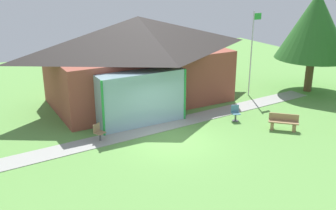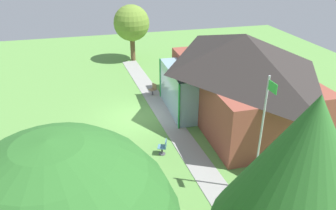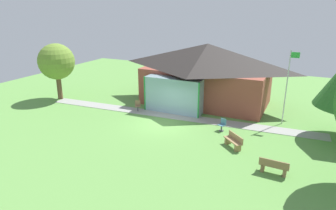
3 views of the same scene
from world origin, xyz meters
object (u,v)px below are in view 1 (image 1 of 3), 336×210
object	(u,v)px
tree_east_hedge	(315,25)
pavilion	(139,59)
patio_chair_lawn_spare	(235,113)
bench_mid_right	(283,122)
patio_chair_west	(99,133)
flagpole	(252,50)

from	to	relation	value
tree_east_hedge	pavilion	bearing A→B (deg)	162.24
pavilion	tree_east_hedge	size ratio (longest dim) A/B	1.72
tree_east_hedge	patio_chair_lawn_spare	bearing A→B (deg)	-165.58
bench_mid_right	patio_chair_west	world-z (taller)	patio_chair_west
flagpole	tree_east_hedge	world-z (taller)	tree_east_hedge
patio_chair_lawn_spare	bench_mid_right	bearing A→B (deg)	141.95
pavilion	tree_east_hedge	world-z (taller)	tree_east_hedge
bench_mid_right	tree_east_hedge	distance (m)	8.74
flagpole	patio_chair_west	size ratio (longest dim) A/B	6.34
bench_mid_right	patio_chair_west	xyz separation A→B (m)	(-8.81, 3.32, 0.01)
patio_chair_lawn_spare	tree_east_hedge	world-z (taller)	tree_east_hedge
flagpole	patio_chair_lawn_spare	distance (m)	5.57
bench_mid_right	tree_east_hedge	world-z (taller)	tree_east_hedge
pavilion	flagpole	world-z (taller)	flagpole
bench_mid_right	tree_east_hedge	xyz separation A→B (m)	(6.48, 4.26, 4.03)
bench_mid_right	tree_east_hedge	bearing A→B (deg)	-102.99
patio_chair_lawn_spare	flagpole	bearing A→B (deg)	-117.88
bench_mid_right	patio_chair_west	size ratio (longest dim) A/B	1.62
flagpole	bench_mid_right	bearing A→B (deg)	-113.28
flagpole	bench_mid_right	size ratio (longest dim) A/B	3.93
flagpole	tree_east_hedge	xyz separation A→B (m)	(4.12, -1.22, 1.42)
flagpole	tree_east_hedge	size ratio (longest dim) A/B	0.82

